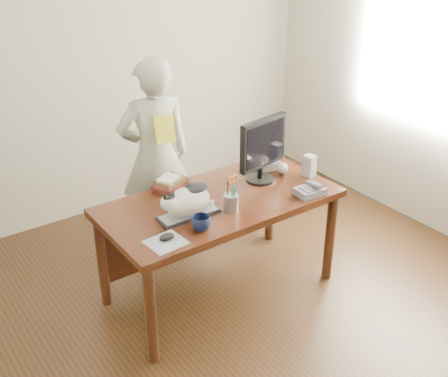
% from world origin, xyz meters
% --- Properties ---
extents(room, '(4.50, 4.50, 4.50)m').
position_xyz_m(room, '(0.00, 0.00, 1.35)').
color(room, black).
rests_on(room, ground).
extents(desk, '(1.60, 0.80, 0.75)m').
position_xyz_m(desk, '(0.00, 0.68, 0.60)').
color(desk, black).
rests_on(desk, ground).
extents(keyboard, '(0.41, 0.17, 0.02)m').
position_xyz_m(keyboard, '(-0.29, 0.53, 0.76)').
color(keyboard, black).
rests_on(keyboard, desk).
extents(cat, '(0.39, 0.20, 0.22)m').
position_xyz_m(cat, '(-0.31, 0.52, 0.87)').
color(cat, white).
rests_on(cat, keyboard).
extents(monitor, '(0.42, 0.23, 0.47)m').
position_xyz_m(monitor, '(0.40, 0.65, 1.02)').
color(monitor, black).
rests_on(monitor, desk).
extents(pen_cup, '(0.11, 0.11, 0.25)m').
position_xyz_m(pen_cup, '(-0.03, 0.44, 0.82)').
color(pen_cup, gray).
rests_on(pen_cup, desk).
extents(mousepad, '(0.23, 0.21, 0.00)m').
position_xyz_m(mousepad, '(-0.57, 0.34, 0.75)').
color(mousepad, '#A9AEB5').
rests_on(mousepad, desk).
extents(mouse, '(0.10, 0.07, 0.04)m').
position_xyz_m(mouse, '(-0.55, 0.36, 0.77)').
color(mouse, black).
rests_on(mouse, mousepad).
extents(coffee_mug, '(0.16, 0.16, 0.09)m').
position_xyz_m(coffee_mug, '(-0.32, 0.34, 0.80)').
color(coffee_mug, black).
rests_on(coffee_mug, desk).
extents(phone, '(0.20, 0.17, 0.09)m').
position_xyz_m(phone, '(0.54, 0.30, 0.78)').
color(phone, slate).
rests_on(phone, desk).
extents(speaker, '(0.08, 0.09, 0.16)m').
position_xyz_m(speaker, '(0.73, 0.52, 0.83)').
color(speaker, '#9C9C9F').
rests_on(speaker, desk).
extents(baseball, '(0.08, 0.08, 0.08)m').
position_xyz_m(baseball, '(0.61, 0.66, 0.79)').
color(baseball, white).
rests_on(baseball, desk).
extents(book_stack, '(0.27, 0.24, 0.08)m').
position_xyz_m(book_stack, '(-0.18, 0.94, 0.79)').
color(book_stack, '#471413').
rests_on(book_stack, desk).
extents(calculator, '(0.20, 0.24, 0.07)m').
position_xyz_m(calculator, '(0.58, 0.84, 0.78)').
color(calculator, slate).
rests_on(calculator, desk).
extents(person, '(0.64, 0.49, 1.56)m').
position_xyz_m(person, '(-0.03, 1.43, 0.78)').
color(person, silver).
rests_on(person, ground).
extents(held_book, '(0.16, 0.12, 0.20)m').
position_xyz_m(held_book, '(-0.03, 1.26, 1.05)').
color(held_book, yellow).
rests_on(held_book, person).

